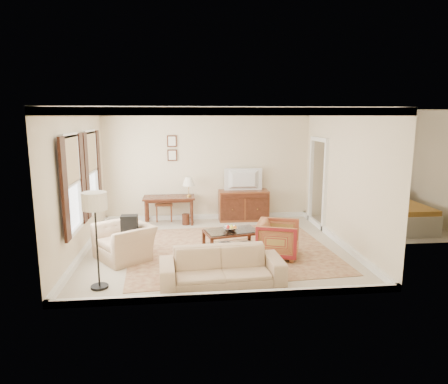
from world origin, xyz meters
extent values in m
cube|color=beige|center=(0.00, 0.00, 0.00)|extent=(5.50, 5.00, 0.01)
cube|color=white|center=(0.00, 0.00, 2.90)|extent=(5.50, 5.00, 0.01)
cube|color=beige|center=(0.00, 2.50, 1.45)|extent=(5.50, 0.01, 2.90)
cube|color=beige|center=(0.00, -2.50, 1.45)|extent=(5.50, 0.01, 2.90)
cube|color=beige|center=(-2.75, 0.00, 1.45)|extent=(0.01, 5.00, 2.90)
cube|color=beige|center=(2.75, 0.00, 1.45)|extent=(0.01, 5.00, 2.90)
cube|color=beige|center=(4.25, 1.15, 0.00)|extent=(3.00, 2.70, 0.01)
cube|color=beige|center=(5.75, 1.15, 1.45)|extent=(0.01, 2.70, 2.90)
cube|color=brown|center=(0.27, -0.19, 0.01)|extent=(4.34, 3.79, 0.01)
cube|color=#512517|center=(-1.04, 2.07, 0.70)|extent=(1.32, 0.66, 0.05)
cylinder|color=#512517|center=(-1.62, 1.82, 0.34)|extent=(0.07, 0.07, 0.67)
cylinder|color=#512517|center=(-0.46, 1.82, 0.34)|extent=(0.07, 0.07, 0.67)
cylinder|color=#512517|center=(-1.62, 2.32, 0.34)|extent=(0.07, 0.07, 0.67)
cylinder|color=#512517|center=(-0.46, 2.32, 0.34)|extent=(0.07, 0.07, 0.67)
cube|color=brown|center=(0.93, 2.22, 0.41)|extent=(1.32, 0.51, 0.81)
imported|color=black|center=(0.93, 2.20, 1.29)|extent=(0.97, 0.56, 0.13)
cube|color=#512517|center=(0.29, -0.29, 0.42)|extent=(1.20, 0.86, 0.04)
cube|color=silver|center=(0.29, -0.29, 0.46)|extent=(1.13, 0.79, 0.01)
cube|color=silver|center=(0.29, -0.29, 0.15)|extent=(1.11, 0.76, 0.02)
cube|color=#512517|center=(-0.15, -0.69, 0.21)|extent=(0.07, 0.07, 0.42)
cube|color=#512517|center=(0.86, -0.46, 0.21)|extent=(0.07, 0.07, 0.42)
cube|color=#512517|center=(-0.27, -0.12, 0.21)|extent=(0.07, 0.07, 0.42)
cube|color=#512517|center=(0.73, 0.10, 0.21)|extent=(0.07, 0.07, 0.42)
imported|color=silver|center=(0.26, -0.32, 0.51)|extent=(0.42, 0.42, 0.10)
imported|color=brown|center=(0.08, -0.32, 0.18)|extent=(0.28, 0.10, 0.38)
imported|color=brown|center=(0.52, -0.34, 0.18)|extent=(0.28, 0.08, 0.38)
imported|color=maroon|center=(1.17, -0.70, 0.40)|extent=(0.95, 0.98, 0.81)
imported|color=tan|center=(-1.84, -0.46, 0.46)|extent=(1.17, 1.26, 0.92)
cube|color=black|center=(-1.74, -0.44, 0.71)|extent=(0.36, 0.39, 0.40)
imported|color=tan|center=(-0.07, -1.87, 0.40)|extent=(2.07, 0.71, 0.80)
cylinder|color=black|center=(-2.08, -1.82, 0.02)|extent=(0.28, 0.28, 0.04)
cylinder|color=black|center=(-2.08, -1.82, 0.69)|extent=(0.03, 0.03, 1.34)
cylinder|color=silver|center=(-2.08, -1.82, 1.45)|extent=(0.39, 0.39, 0.28)
camera|label=1|loc=(-0.71, -8.13, 2.77)|focal=32.00mm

